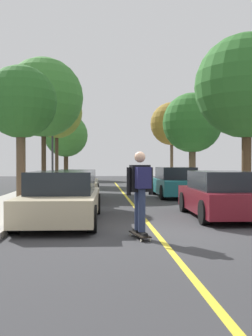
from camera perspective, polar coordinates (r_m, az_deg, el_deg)
The scene contains 17 objects.
ground at distance 8.95m, azimuth 4.42°, elevation -9.47°, with size 80.00×80.00×0.00m, color #353538.
center_line at distance 12.88m, azimuth 1.82°, elevation -6.35°, with size 0.12×39.20×0.01m, color gold.
parked_car_left_nearest at distance 10.66m, azimuth -9.26°, elevation -4.27°, with size 2.05×4.74×1.36m.
parked_car_left_near at distance 16.75m, azimuth -7.31°, elevation -2.50°, with size 1.95×4.68×1.30m.
parked_car_right_nearest at distance 11.69m, azimuth 13.79°, elevation -3.84°, with size 1.95×4.13×1.35m.
parked_car_right_near at distance 18.50m, azimuth 7.15°, elevation -2.12°, with size 1.83×4.35×1.40m.
street_tree_left_nearest at distance 16.90m, azimuth -15.11°, elevation 9.17°, with size 2.99×2.99×5.48m.
street_tree_left_near at distance 23.59m, azimuth -11.94°, elevation 10.02°, with size 4.60×4.60×7.59m.
street_tree_left_far at distance 30.46m, azimuth -10.09°, elevation 7.93°, with size 3.90×3.90×7.26m.
street_tree_left_farthest at distance 38.56m, azimuth -8.76°, elevation 4.74°, with size 4.23×4.23×6.31m.
street_tree_right_nearest at distance 16.38m, azimuth 17.21°, elevation 11.28°, with size 4.08×4.08×6.52m.
street_tree_right_near at distance 24.83m, azimuth 9.66°, elevation 6.48°, with size 3.71×3.71×5.83m.
street_tree_right_far at distance 31.66m, azimuth 6.69°, elevation 6.41°, with size 3.42×3.42×6.33m.
fire_hydrant at distance 16.17m, azimuth -12.79°, elevation -3.21°, with size 0.20×0.20×0.70m.
streetlamp at distance 23.35m, azimuth -10.69°, elevation 4.43°, with size 0.36×0.24×5.15m.
skateboard at distance 8.30m, azimuth 2.04°, elevation -9.66°, with size 0.41×0.87×0.10m.
skateboarder at distance 8.15m, azimuth 2.12°, elevation -2.77°, with size 0.58×0.70×1.72m.
Camera 1 is at (-1.28, -8.72, 1.57)m, focal length 41.77 mm.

